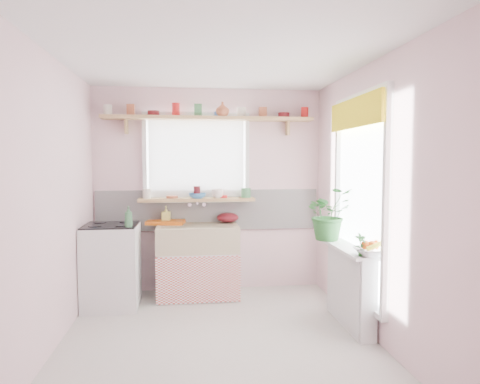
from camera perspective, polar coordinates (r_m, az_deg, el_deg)
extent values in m
plane|color=beige|center=(4.05, -2.88, -19.17)|extent=(3.20, 3.20, 0.00)
plane|color=white|center=(3.84, -3.02, 17.65)|extent=(3.20, 3.20, 0.00)
plane|color=beige|center=(5.34, -4.18, 0.29)|extent=(2.80, 0.00, 2.80)
plane|color=beige|center=(2.16, 0.11, -5.17)|extent=(2.80, 0.00, 2.80)
plane|color=beige|center=(3.90, -23.92, -1.41)|extent=(0.00, 3.20, 3.20)
plane|color=beige|center=(4.09, 17.03, -1.01)|extent=(0.00, 3.20, 3.20)
cube|color=white|center=(5.34, -4.16, -2.40)|extent=(2.74, 0.03, 0.50)
cube|color=pink|center=(5.37, -4.14, -4.53)|extent=(2.74, 0.02, 0.12)
cube|color=white|center=(5.31, -5.82, 4.58)|extent=(1.20, 0.01, 1.00)
cube|color=white|center=(5.25, -5.80, 4.59)|extent=(1.15, 0.02, 0.95)
cube|color=white|center=(4.27, 15.87, -0.78)|extent=(0.01, 1.10, 1.90)
cube|color=yellow|center=(4.25, 15.01, 10.16)|extent=(0.03, 1.20, 0.28)
cube|color=white|center=(5.19, -5.64, -10.75)|extent=(0.85, 0.55, 0.55)
cube|color=#D9493F|center=(4.92, -5.55, -11.58)|extent=(0.95, 0.02, 0.53)
cube|color=beige|center=(5.10, -5.67, -6.12)|extent=(0.95, 0.55, 0.30)
cylinder|color=silver|center=(5.29, -5.76, -1.38)|extent=(0.03, 0.22, 0.03)
cube|color=white|center=(4.97, -16.74, -9.48)|extent=(0.58, 0.58, 0.90)
cube|color=black|center=(4.89, -16.85, -4.28)|extent=(0.56, 0.56, 0.02)
cylinder|color=black|center=(4.78, -18.79, -4.33)|extent=(0.14, 0.14, 0.01)
cylinder|color=black|center=(4.73, -15.46, -4.35)|extent=(0.14, 0.14, 0.01)
cylinder|color=black|center=(5.05, -18.15, -3.88)|extent=(0.14, 0.14, 0.01)
cylinder|color=black|center=(5.00, -14.99, -3.89)|extent=(0.14, 0.14, 0.01)
cube|color=white|center=(4.39, 14.48, -12.25)|extent=(0.15, 0.90, 0.75)
cube|color=white|center=(4.29, 14.20, -7.34)|extent=(0.22, 0.95, 0.03)
cube|color=tan|center=(5.22, -5.75, -1.02)|extent=(1.40, 0.22, 0.04)
cube|color=tan|center=(5.22, -4.15, 9.77)|extent=(2.52, 0.24, 0.04)
cylinder|color=silver|center=(5.30, -17.22, 10.38)|extent=(0.11, 0.11, 0.12)
cylinder|color=#A55133|center=(5.26, -14.36, 10.48)|extent=(0.11, 0.11, 0.12)
cylinder|color=#590F14|center=(5.23, -11.46, 10.23)|extent=(0.11, 0.11, 0.06)
cylinder|color=red|center=(5.22, -8.55, 10.61)|extent=(0.11, 0.11, 0.12)
cylinder|color=#3F7F4C|center=(5.22, -5.62, 10.64)|extent=(0.11, 0.11, 0.12)
cylinder|color=#3359A5|center=(5.23, -2.70, 10.31)|extent=(0.11, 0.11, 0.06)
cylinder|color=silver|center=(5.26, 0.20, 10.60)|extent=(0.11, 0.11, 0.12)
cylinder|color=#A55133|center=(5.30, 3.06, 10.55)|extent=(0.11, 0.11, 0.12)
cylinder|color=#590F14|center=(5.35, 5.86, 10.15)|extent=(0.11, 0.11, 0.06)
cylinder|color=red|center=(5.42, 8.61, 10.37)|extent=(0.11, 0.11, 0.12)
cylinder|color=silver|center=(5.24, -12.56, -0.20)|extent=(0.11, 0.11, 0.12)
cylinder|color=#A55133|center=(5.21, -9.16, -0.17)|extent=(0.11, 0.11, 0.12)
cylinder|color=#590F14|center=(5.21, -5.75, -0.47)|extent=(0.11, 0.11, 0.06)
cylinder|color=red|center=(5.23, -2.36, -0.11)|extent=(0.11, 0.11, 0.12)
cylinder|color=#3F7F4C|center=(5.26, 1.01, -0.08)|extent=(0.11, 0.11, 0.12)
cube|color=orange|center=(5.27, -9.82, -3.93)|extent=(0.49, 0.40, 0.04)
ellipsoid|color=#580F17|center=(5.29, -1.66, -3.43)|extent=(0.28, 0.28, 0.12)
imported|color=#28652A|center=(4.60, 11.75, -2.84)|extent=(0.55, 0.49, 0.56)
imported|color=silver|center=(3.94, 17.15, -7.65)|extent=(0.32, 0.32, 0.07)
imported|color=#266127|center=(3.89, 15.80, -6.79)|extent=(0.12, 0.10, 0.20)
imported|color=#D4D15E|center=(5.26, -9.83, -3.01)|extent=(0.11, 0.11, 0.21)
imported|color=white|center=(5.16, -3.02, -0.24)|extent=(0.14, 0.14, 0.11)
imported|color=teal|center=(5.15, -5.70, -0.50)|extent=(0.26, 0.26, 0.06)
imported|color=#B25A36|center=(5.18, -2.35, 10.98)|extent=(0.21, 0.21, 0.17)
imported|color=#397346|center=(4.62, -14.65, -3.19)|extent=(0.11, 0.11, 0.22)
sphere|color=#FD6115|center=(3.93, 17.17, -6.82)|extent=(0.08, 0.08, 0.08)
sphere|color=#FD6115|center=(3.98, 17.79, -6.69)|extent=(0.08, 0.08, 0.08)
sphere|color=#FD6115|center=(3.93, 16.38, -6.81)|extent=(0.08, 0.08, 0.08)
cylinder|color=yellow|center=(3.89, 17.75, -6.78)|extent=(0.18, 0.04, 0.10)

